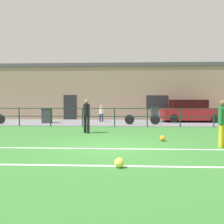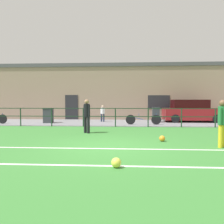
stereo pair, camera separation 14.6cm
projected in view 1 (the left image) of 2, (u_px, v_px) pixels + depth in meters
ground at (109, 147)px, 7.53m from camera, size 60.00×44.00×0.04m
field_line_touchline at (108, 149)px, 7.24m from camera, size 36.00×0.11×0.00m
field_line_hash at (103, 166)px, 5.32m from camera, size 36.00×0.11×0.00m
pavement_strip at (116, 123)px, 16.01m from camera, size 48.00×5.00×0.02m
perimeter_fence at (115, 115)px, 13.48m from camera, size 36.07×0.07×1.15m
clubhouse_facade at (117, 92)px, 19.58m from camera, size 28.00×2.56×4.78m
player_goalkeeper at (86, 114)px, 10.76m from camera, size 0.37×0.34×1.66m
player_striker at (223, 120)px, 7.48m from camera, size 0.34×0.35×1.61m
soccer_ball_match at (163, 138)px, 8.59m from camera, size 0.23×0.23×0.23m
soccer_ball_spare at (119, 163)px, 5.18m from camera, size 0.24×0.24×0.24m
spectator_child at (101, 112)px, 16.60m from camera, size 0.34×0.22×1.24m
parked_car_red at (190, 111)px, 16.62m from camera, size 4.26×1.91×1.67m
bicycle_parked_1 at (142, 119)px, 14.61m from camera, size 2.35×0.04×0.74m
trash_bin_0 at (154, 115)px, 16.24m from camera, size 0.54×0.46×1.10m
trash_bin_1 at (47, 115)px, 15.62m from camera, size 0.65×0.55×1.06m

